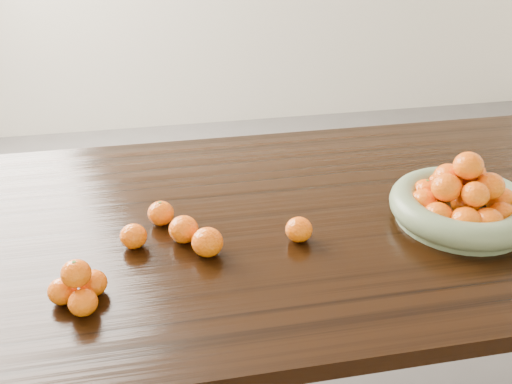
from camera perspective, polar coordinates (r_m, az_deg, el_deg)
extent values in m
cube|color=black|center=(1.42, 1.49, -3.01)|extent=(2.00, 1.00, 0.04)
cube|color=black|center=(2.29, 22.25, -2.84)|extent=(0.08, 0.08, 0.71)
cylinder|color=#6A7858|center=(1.47, 19.70, -2.38)|extent=(0.31, 0.31, 0.02)
torus|color=#6A7858|center=(1.45, 19.91, -1.28)|extent=(0.34, 0.34, 0.07)
ellipsoid|color=orange|center=(1.52, 21.83, 0.07)|extent=(0.07, 0.07, 0.07)
ellipsoid|color=orange|center=(1.53, 19.54, 0.60)|extent=(0.06, 0.06, 0.06)
ellipsoid|color=orange|center=(1.52, 17.81, 0.66)|extent=(0.07, 0.07, 0.06)
ellipsoid|color=orange|center=(1.47, 16.62, 0.00)|extent=(0.07, 0.07, 0.06)
ellipsoid|color=orange|center=(1.42, 16.41, -1.00)|extent=(0.07, 0.07, 0.06)
ellipsoid|color=orange|center=(1.38, 17.72, -2.30)|extent=(0.07, 0.07, 0.06)
ellipsoid|color=orange|center=(1.37, 20.23, -2.83)|extent=(0.07, 0.07, 0.07)
ellipsoid|color=orange|center=(1.39, 22.17, -2.84)|extent=(0.07, 0.07, 0.07)
ellipsoid|color=orange|center=(1.44, 23.35, -2.06)|extent=(0.06, 0.06, 0.06)
ellipsoid|color=orange|center=(1.49, 23.22, -0.77)|extent=(0.07, 0.07, 0.07)
ellipsoid|color=orange|center=(1.45, 20.20, -1.08)|extent=(0.07, 0.07, 0.06)
ellipsoid|color=orange|center=(1.47, 20.78, 1.66)|extent=(0.07, 0.07, 0.06)
ellipsoid|color=orange|center=(1.45, 18.66, 1.40)|extent=(0.07, 0.07, 0.07)
ellipsoid|color=orange|center=(1.40, 18.51, 0.43)|extent=(0.07, 0.07, 0.07)
ellipsoid|color=orange|center=(1.38, 21.10, -0.22)|extent=(0.06, 0.06, 0.06)
ellipsoid|color=orange|center=(1.43, 22.35, 0.56)|extent=(0.07, 0.07, 0.06)
ellipsoid|color=orange|center=(1.41, 20.47, 2.48)|extent=(0.07, 0.07, 0.06)
ellipsoid|color=orange|center=(1.14, -16.91, -10.52)|extent=(0.06, 0.06, 0.05)
ellipsoid|color=orange|center=(1.19, -15.98, -8.74)|extent=(0.06, 0.06, 0.05)
ellipsoid|color=orange|center=(1.18, -18.80, -9.38)|extent=(0.06, 0.06, 0.05)
ellipsoid|color=orange|center=(1.14, -17.56, -7.78)|extent=(0.06, 0.06, 0.05)
ellipsoid|color=orange|center=(1.38, -9.50, -2.11)|extent=(0.06, 0.06, 0.06)
ellipsoid|color=orange|center=(1.25, -4.89, -5.02)|extent=(0.07, 0.07, 0.07)
ellipsoid|color=orange|center=(1.30, 4.31, -3.76)|extent=(0.06, 0.06, 0.06)
ellipsoid|color=orange|center=(1.30, -12.16, -4.35)|extent=(0.06, 0.06, 0.06)
ellipsoid|color=orange|center=(1.30, -7.25, -3.72)|extent=(0.07, 0.07, 0.06)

